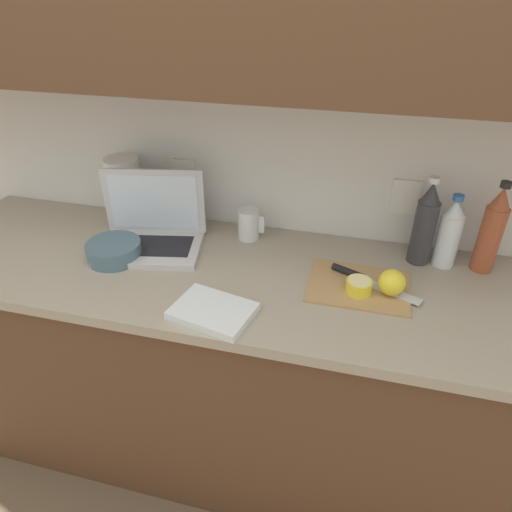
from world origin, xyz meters
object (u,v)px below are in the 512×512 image
lemon_half_cut (359,286)px  bottle_green_soda (425,224)px  cutting_board (358,286)px  bowl_white (114,251)px  lemon_whole_beside (392,282)px  measuring_cup (249,224)px  laptop (152,229)px  bottle_water_clear (492,231)px  paper_towel_roll (126,191)px  bottle_oil_tall (449,234)px  knife (360,277)px

lemon_half_cut → bottle_green_soda: 0.32m
cutting_board → bowl_white: (-0.81, -0.03, 0.03)m
lemon_whole_beside → measuring_cup: measuring_cup is taller
laptop → bowl_white: laptop is taller
bottle_water_clear → paper_towel_roll: 1.26m
bottle_oil_tall → bottle_water_clear: 0.12m
lemon_half_cut → bottle_oil_tall: bearing=42.4°
lemon_whole_beside → paper_towel_roll: size_ratio=0.31×
measuring_cup → bowl_white: (-0.40, -0.25, -0.03)m
laptop → cutting_board: 0.73m
bottle_green_soda → lemon_half_cut: bearing=-127.3°
knife → paper_towel_roll: (-0.88, 0.18, 0.11)m
lemon_half_cut → bowl_white: bowl_white is taller
cutting_board → lemon_whole_beside: lemon_whole_beside is taller
laptop → lemon_half_cut: bearing=-20.9°
lemon_whole_beside → bottle_water_clear: (0.29, 0.22, 0.09)m
laptop → bottle_oil_tall: bearing=-4.7°
lemon_whole_beside → paper_towel_roll: 1.01m
paper_towel_roll → knife: bearing=-11.8°
measuring_cup → paper_towel_roll: bearing=179.3°
cutting_board → knife: (0.00, 0.03, 0.01)m
bottle_oil_tall → laptop: bearing=-173.2°
laptop → bottle_green_soda: bottle_green_soda is taller
lemon_half_cut → paper_towel_roll: bearing=164.1°
cutting_board → bowl_white: 0.81m
lemon_half_cut → lemon_whole_beside: lemon_whole_beside is taller
lemon_whole_beside → bottle_oil_tall: 0.29m
cutting_board → lemon_whole_beside: (0.09, -0.02, 0.04)m
laptop → paper_towel_roll: (-0.16, 0.13, 0.07)m
knife → bottle_oil_tall: bearing=56.1°
paper_towel_roll → measuring_cup: bearing=-0.7°
knife → measuring_cup: size_ratio=2.49×
knife → lemon_half_cut: (0.00, -0.07, 0.01)m
bottle_oil_tall → bottle_water_clear: (0.12, 0.00, 0.03)m
cutting_board → lemon_whole_beside: bearing=-12.4°
knife → lemon_half_cut: bearing=-66.7°
knife → lemon_half_cut: lemon_half_cut is taller
cutting_board → bottle_oil_tall: bearing=38.0°
paper_towel_roll → bottle_water_clear: bearing=-0.7°
knife → laptop: bearing=-161.2°
lemon_half_cut → bowl_white: size_ratio=0.43×
lemon_half_cut → bowl_white: bearing=-179.9°
cutting_board → bottle_green_soda: bottle_green_soda is taller
knife → bottle_green_soda: size_ratio=0.94×
bowl_white → bottle_oil_tall: bearing=12.6°
bottle_green_soda → knife: bearing=-136.8°
knife → measuring_cup: bearing=179.2°
lemon_whole_beside → knife: bearing=150.0°
bottle_water_clear → bottle_green_soda: bearing=180.0°
bottle_oil_tall → measuring_cup: 0.67m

